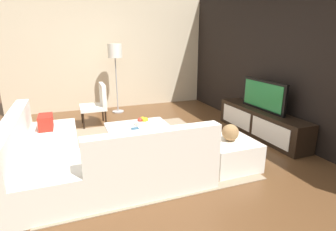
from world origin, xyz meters
name	(u,v)px	position (x,y,z in m)	size (l,w,h in m)	color
ground_plane	(137,154)	(0.00, 0.00, 0.00)	(14.00, 14.00, 0.00)	brown
feature_wall_back	(280,60)	(0.00, 2.70, 1.40)	(6.40, 0.12, 2.80)	black
side_wall_left	(112,53)	(-3.20, 0.20, 1.40)	(0.12, 5.20, 2.80)	beige
area_rug	(135,151)	(-0.10, 0.00, 0.01)	(2.96, 2.80, 0.01)	gray
media_console	(260,123)	(0.00, 2.40, 0.25)	(2.11, 0.43, 0.50)	black
television	(263,95)	(0.00, 2.40, 0.78)	(1.11, 0.06, 0.55)	black
sectional_couch	(83,158)	(0.51, -0.84, 0.28)	(2.29, 2.42, 0.82)	white
coffee_table	(141,139)	(-0.10, 0.10, 0.20)	(1.06, 1.02, 0.38)	black
accent_chair_near	(97,102)	(-1.78, -0.38, 0.49)	(0.54, 0.52, 0.87)	black
floor_lamp	(115,55)	(-2.62, 0.19, 1.40)	(0.33, 0.33, 1.65)	#A5A5AA
ottoman	(229,154)	(0.89, 1.13, 0.20)	(0.70, 0.70, 0.40)	white
fruit_bowl	(143,122)	(-0.28, 0.20, 0.43)	(0.28, 0.28, 0.14)	silver
decorative_ball	(230,133)	(0.89, 1.13, 0.52)	(0.24, 0.24, 0.24)	#997247
book_stack	(137,131)	(0.12, -0.02, 0.42)	(0.18, 0.14, 0.08)	#1E232D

